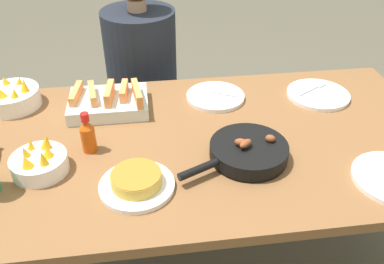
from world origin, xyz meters
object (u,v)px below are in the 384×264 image
Objects in this scene: melon_tray at (109,102)px; fruit_bowl_citrus at (12,97)px; fruit_bowl_mango at (39,162)px; hot_sauce_bottle at (88,135)px; person_figure at (144,101)px; frittata_plate_center at (137,182)px; empty_plate_far_right at (318,95)px; skillet at (248,152)px; empty_plate_near_front at (215,96)px.

melon_tray is 0.37m from fruit_bowl_citrus.
fruit_bowl_citrus is (-0.17, 0.41, 0.00)m from fruit_bowl_mango.
hot_sauce_bottle is 0.79m from person_figure.
frittata_plate_center is 0.94m from person_figure.
person_figure is at bearing 145.67° from empty_plate_far_right.
melon_tray is 0.57m from skillet.
person_figure is at bearing 75.25° from hot_sauce_bottle.
hot_sauce_bottle is at bearing -37.37° from skillet.
fruit_bowl_citrus is at bearing 175.79° from empty_plate_far_right.
melon_tray reaches higher than skillet.
skillet is (0.44, -0.36, -0.01)m from melon_tray.
fruit_bowl_citrus reaches higher than melon_tray.
melon_tray is 0.46m from frittata_plate_center.
skillet is 1.58× the size of empty_plate_near_front.
skillet is 1.73× the size of fruit_bowl_citrus.
empty_plate_near_front is 0.41m from empty_plate_far_right.
melon_tray is at bearing -63.95° from skillet.
melon_tray is 1.19× the size of empty_plate_far_right.
fruit_bowl_mango is (-0.63, 0.02, 0.01)m from skillet.
empty_plate_far_right is (0.72, 0.44, -0.01)m from frittata_plate_center.
empty_plate_near_front is at bearing 3.98° from melon_tray.
frittata_plate_center is 0.19× the size of person_figure.
fruit_bowl_mango is 0.17m from hot_sauce_bottle.
skillet is at bearing 14.61° from frittata_plate_center.
empty_plate_far_right is at bearing 15.23° from hot_sauce_bottle.
fruit_bowl_mango is at bearing -112.38° from person_figure.
person_figure is (0.49, 0.38, -0.28)m from fruit_bowl_citrus.
person_figure is at bearing 123.12° from empty_plate_near_front.
skillet is at bearing -39.21° from melon_tray.
person_figure is (-0.28, 0.43, -0.25)m from empty_plate_near_front.
person_figure is at bearing -93.95° from skillet.
empty_plate_far_right is 1.17× the size of fruit_bowl_citrus.
skillet is 0.91m from person_figure.
empty_plate_far_right is at bearing 17.75° from fruit_bowl_mango.
empty_plate_far_right is at bearing 31.23° from frittata_plate_center.
frittata_plate_center is (0.09, -0.45, -0.01)m from melon_tray.
melon_tray is 1.32× the size of frittata_plate_center.
skillet reaches higher than empty_plate_far_right.
person_figure reaches higher than empty_plate_near_front.
frittata_plate_center is at bearing -148.77° from empty_plate_far_right.
fruit_bowl_citrus is 1.47× the size of hot_sauce_bottle.
empty_plate_near_front is (0.41, 0.03, -0.03)m from melon_tray.
melon_tray is at bearing -11.73° from fruit_bowl_citrus.
skillet is 1.64× the size of frittata_plate_center.
frittata_plate_center is 1.05× the size of fruit_bowl_citrus.
hot_sauce_bottle is (-0.49, 0.11, 0.03)m from skillet.
melon_tray is 1.39× the size of fruit_bowl_citrus.
melon_tray is 0.81× the size of skillet.
frittata_plate_center is at bearing -78.52° from melon_tray.
frittata_plate_center is at bearing -21.88° from fruit_bowl_mango.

